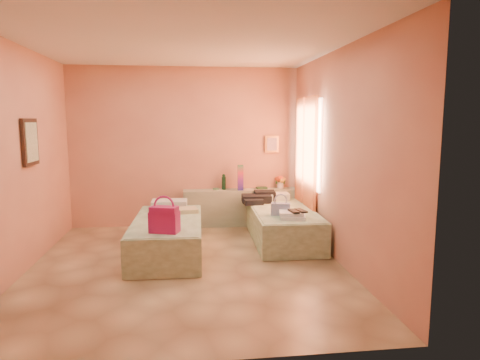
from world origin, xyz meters
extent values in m
plane|color=tan|center=(0.00, 0.00, 0.00)|extent=(4.50, 4.50, 0.00)
cube|color=tan|center=(0.00, 2.25, 1.40)|extent=(4.00, 0.02, 2.80)
cube|color=tan|center=(-2.00, 0.00, 1.40)|extent=(0.02, 4.50, 2.80)
cube|color=tan|center=(2.00, 0.00, 1.40)|extent=(0.02, 4.50, 2.80)
cube|color=silver|center=(0.00, 0.00, 2.80)|extent=(4.00, 4.50, 0.02)
cube|color=#FFC79E|center=(1.98, 1.25, 1.50)|extent=(0.02, 1.10, 1.40)
cube|color=#CE6031|center=(1.94, 1.10, 1.15)|extent=(0.05, 0.55, 2.20)
cube|color=#CE6031|center=(1.94, 1.70, 1.15)|extent=(0.05, 0.45, 2.20)
cube|color=#301D15|center=(-1.97, 0.40, 1.60)|extent=(0.04, 0.50, 0.60)
cube|color=#BE863F|center=(1.55, 2.22, 1.45)|extent=(0.25, 0.04, 0.30)
cube|color=gray|center=(0.98, 2.10, 0.33)|extent=(2.05, 0.30, 0.65)
cube|color=#B5D1A8|center=(-0.26, 0.57, 0.25)|extent=(0.96, 2.03, 0.50)
cube|color=#B5D1A8|center=(1.50, 1.05, 0.25)|extent=(0.96, 2.03, 0.50)
cylinder|color=#163E27|center=(0.67, 2.13, 0.78)|extent=(0.08, 0.08, 0.26)
cube|color=#A6145A|center=(0.96, 2.03, 0.87)|extent=(0.10, 0.10, 0.45)
cylinder|color=#498659|center=(0.53, 2.13, 0.66)|extent=(0.14, 0.14, 0.03)
cube|color=#2A4F2C|center=(1.36, 2.14, 0.67)|extent=(0.19, 0.15, 0.03)
cube|color=silver|center=(1.71, 2.16, 0.78)|extent=(0.25, 0.25, 0.27)
cube|color=#A6145A|center=(-0.27, -0.14, 0.66)|extent=(0.39, 0.29, 0.33)
cube|color=tan|center=(-0.02, 0.99, 0.53)|extent=(0.41, 0.35, 0.06)
cube|color=black|center=(1.23, 1.66, 0.58)|extent=(0.53, 0.53, 0.16)
cube|color=#3B488F|center=(1.37, 0.62, 0.59)|extent=(0.30, 0.19, 0.18)
cube|color=silver|center=(1.49, 0.38, 0.55)|extent=(0.41, 0.37, 0.10)
cube|color=black|center=(1.55, 0.36, 0.61)|extent=(0.21, 0.26, 0.03)
camera|label=1|loc=(0.02, -5.38, 1.88)|focal=32.00mm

